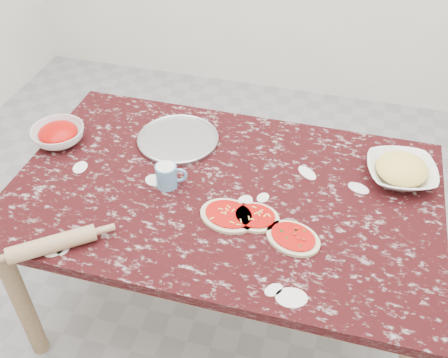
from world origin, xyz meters
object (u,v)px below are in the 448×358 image
pizza_tray (178,140)px  rolling_pin (52,244)px  sauce_bowl (59,135)px  flour_mug (167,175)px  cheese_bowl (401,172)px  worktable (224,205)px

pizza_tray → rolling_pin: rolling_pin is taller
sauce_bowl → flour_mug: 0.55m
flour_mug → rolling_pin: flour_mug is taller
pizza_tray → cheese_bowl: bearing=-0.1°
flour_mug → worktable: bearing=9.4°
flour_mug → rolling_pin: 0.48m
worktable → pizza_tray: size_ratio=4.82×
worktable → pizza_tray: bearing=138.2°
sauce_bowl → flour_mug: (0.53, -0.14, 0.01)m
flour_mug → rolling_pin: size_ratio=0.41×
worktable → cheese_bowl: 0.69m
pizza_tray → sauce_bowl: bearing=-164.0°
worktable → flour_mug: size_ratio=13.73×
pizza_tray → cheese_bowl: cheese_bowl is taller
cheese_bowl → flour_mug: bearing=-162.2°
flour_mug → pizza_tray: bearing=101.5°
sauce_bowl → rolling_pin: sauce_bowl is taller
worktable → flour_mug: 0.25m
pizza_tray → worktable: bearing=-41.8°
cheese_bowl → worktable: bearing=-159.6°
cheese_bowl → flour_mug: flour_mug is taller
worktable → cheese_bowl: size_ratio=6.18×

